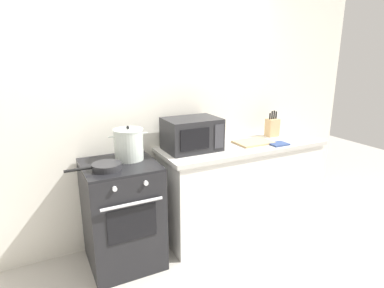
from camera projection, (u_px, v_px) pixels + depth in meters
back_wall at (173, 111)px, 3.17m from camera, size 4.40×0.10×2.50m
lower_cabinet_right at (241, 189)px, 3.35m from camera, size 1.64×0.56×0.88m
countertop_right at (243, 146)px, 3.22m from camera, size 1.70×0.60×0.04m
stove at (122, 214)px, 2.78m from camera, size 0.60×0.64×0.92m
stock_pot at (129, 144)px, 2.73m from camera, size 0.33×0.25×0.29m
frying_pan at (106, 166)px, 2.51m from camera, size 0.43×0.23×0.05m
microwave at (192, 134)px, 2.99m from camera, size 0.50×0.37×0.30m
cutting_board at (253, 142)px, 3.25m from camera, size 0.36×0.26×0.02m
knife_block at (272, 127)px, 3.50m from camera, size 0.13×0.10×0.28m
oven_mitt at (279, 144)px, 3.19m from camera, size 0.18×0.14×0.02m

